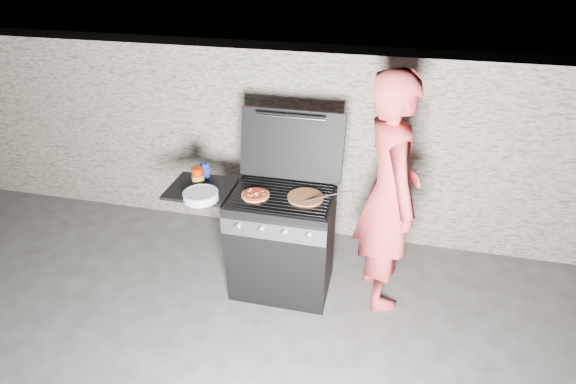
% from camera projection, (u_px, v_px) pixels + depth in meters
% --- Properties ---
extents(ground, '(50.00, 50.00, 0.00)m').
position_uv_depth(ground, '(282.00, 285.00, 3.92)').
color(ground, '#383532').
extents(stone_wall, '(8.00, 0.35, 1.80)m').
position_uv_depth(stone_wall, '(307.00, 143.00, 4.35)').
color(stone_wall, tan).
rests_on(stone_wall, ground).
extents(gas_grill, '(1.34, 0.79, 0.91)m').
position_uv_depth(gas_grill, '(253.00, 239.00, 3.74)').
color(gas_grill, black).
rests_on(gas_grill, ground).
extents(pizza_topped, '(0.25, 0.25, 0.02)m').
position_uv_depth(pizza_topped, '(255.00, 194.00, 3.45)').
color(pizza_topped, tan).
rests_on(pizza_topped, gas_grill).
extents(pizza_plain, '(0.35, 0.35, 0.01)m').
position_uv_depth(pizza_plain, '(305.00, 197.00, 3.42)').
color(pizza_plain, '#CE8049').
rests_on(pizza_plain, gas_grill).
extents(sauce_jar, '(0.11, 0.11, 0.15)m').
position_uv_depth(sauce_jar, '(198.00, 176.00, 3.59)').
color(sauce_jar, '#8E1E00').
rests_on(sauce_jar, gas_grill).
extents(blue_carton, '(0.07, 0.05, 0.13)m').
position_uv_depth(blue_carton, '(205.00, 171.00, 3.69)').
color(blue_carton, '#0E299E').
rests_on(blue_carton, gas_grill).
extents(plate_stack, '(0.32, 0.32, 0.06)m').
position_uv_depth(plate_stack, '(201.00, 196.00, 3.41)').
color(plate_stack, silver).
rests_on(plate_stack, gas_grill).
extents(person, '(0.66, 0.81, 1.92)m').
position_uv_depth(person, '(389.00, 195.00, 3.37)').
color(person, '#CB393D').
rests_on(person, ground).
extents(tongs, '(0.37, 0.15, 0.08)m').
position_uv_depth(tongs, '(327.00, 196.00, 3.37)').
color(tongs, black).
rests_on(tongs, gas_grill).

